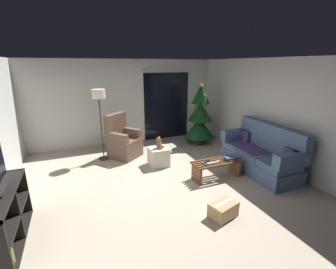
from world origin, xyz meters
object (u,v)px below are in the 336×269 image
object	(u,v)px
coffee_table	(217,166)
book_stack	(231,158)
remote_silver	(217,162)
remote_black	(207,161)
couch	(261,154)
ottoman	(159,157)
teddy_bear_chestnut	(159,143)
media_shelf	(0,223)
remote_white	(211,163)
armchair	(123,142)
remote_graphite	(205,164)
cell_phone	(230,156)
cardboard_box_taped_mid_floor	(223,210)
floor_lamp	(99,101)
christmas_tree	(200,117)

from	to	relation	value
coffee_table	book_stack	size ratio (longest dim) A/B	4.22
remote_silver	remote_black	distance (m)	0.20
couch	book_stack	xyz separation A→B (m)	(-0.80, 0.03, 0.02)
ottoman	teddy_bear_chestnut	distance (m)	0.34
media_shelf	couch	bearing A→B (deg)	5.82
book_stack	remote_silver	bearing A→B (deg)	179.19
remote_black	book_stack	xyz separation A→B (m)	(0.52, -0.11, 0.02)
remote_white	remote_black	world-z (taller)	same
book_stack	ottoman	distance (m)	1.69
couch	armchair	distance (m)	3.39
book_stack	ottoman	bearing A→B (deg)	137.33
remote_graphite	media_shelf	distance (m)	3.45
cell_phone	cardboard_box_taped_mid_floor	distance (m)	1.52
media_shelf	cardboard_box_taped_mid_floor	world-z (taller)	media_shelf
cell_phone	floor_lamp	size ratio (longest dim) A/B	0.08
media_shelf	christmas_tree	bearing A→B (deg)	30.70
remote_black	ottoman	distance (m)	1.26
remote_graphite	remote_black	xyz separation A→B (m)	(0.12, 0.12, 0.00)
remote_silver	floor_lamp	world-z (taller)	floor_lamp
coffee_table	remote_white	bearing A→B (deg)	-162.56
armchair	couch	bearing A→B (deg)	-37.46
couch	cell_phone	distance (m)	0.83
remote_silver	christmas_tree	world-z (taller)	christmas_tree
armchair	cardboard_box_taped_mid_floor	world-z (taller)	armchair
couch	cell_phone	bearing A→B (deg)	176.32
remote_silver	ottoman	size ratio (longest dim) A/B	0.35
cardboard_box_taped_mid_floor	remote_silver	bearing A→B (deg)	61.04
remote_silver	cardboard_box_taped_mid_floor	bearing A→B (deg)	-48.33
book_stack	cardboard_box_taped_mid_floor	size ratio (longest dim) A/B	0.52
floor_lamp	ottoman	size ratio (longest dim) A/B	4.05
ottoman	cardboard_box_taped_mid_floor	world-z (taller)	ottoman
coffee_table	remote_graphite	size ratio (longest dim) A/B	7.05
couch	book_stack	bearing A→B (deg)	177.61
coffee_table	remote_black	xyz separation A→B (m)	(-0.22, 0.05, 0.14)
couch	remote_graphite	xyz separation A→B (m)	(-1.44, 0.03, -0.00)
coffee_table	book_stack	bearing A→B (deg)	-10.85
floor_lamp	ottoman	bearing A→B (deg)	-37.78
couch	cardboard_box_taped_mid_floor	size ratio (longest dim) A/B	3.91
book_stack	ottoman	world-z (taller)	book_stack
remote_white	armchair	size ratio (longest dim) A/B	0.14
media_shelf	armchair	bearing A→B (deg)	49.86
cell_phone	coffee_table	bearing A→B (deg)	170.65
remote_black	armchair	bearing A→B (deg)	2.71
coffee_table	remote_black	bearing A→B (deg)	165.87
remote_graphite	remote_white	xyz separation A→B (m)	(0.13, -0.00, 0.00)
couch	cell_phone	size ratio (longest dim) A/B	13.71
remote_black	cell_phone	bearing A→B (deg)	-133.43
couch	remote_black	world-z (taller)	couch
cell_phone	christmas_tree	size ratio (longest dim) A/B	0.08
teddy_bear_chestnut	ottoman	bearing A→B (deg)	130.82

